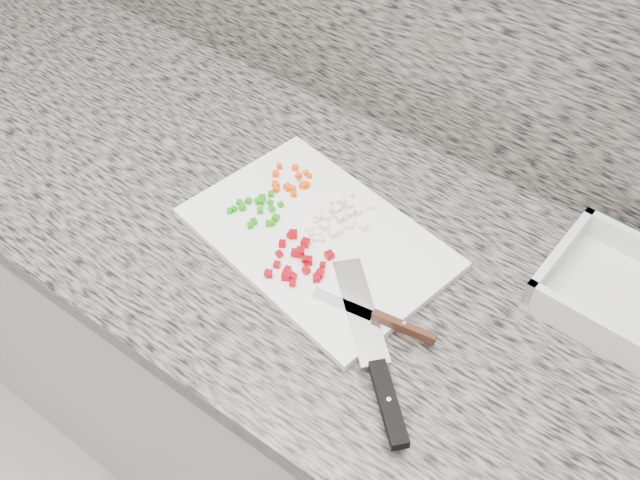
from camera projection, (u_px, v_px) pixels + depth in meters
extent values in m
cube|color=silver|center=(321.00, 389.00, 1.47)|extent=(3.92, 0.62, 0.86)
cube|color=slate|center=(321.00, 246.00, 1.14)|extent=(3.96, 0.64, 0.04)
cube|color=white|center=(317.00, 238.00, 1.11)|extent=(0.44, 0.34, 0.01)
cube|color=#FF4805|center=(276.00, 189.00, 1.17)|extent=(0.01, 0.01, 0.01)
cube|color=#FF4805|center=(275.00, 183.00, 1.18)|extent=(0.01, 0.01, 0.01)
cube|color=#FF4805|center=(309.00, 176.00, 1.19)|extent=(0.01, 0.01, 0.01)
cube|color=#FF4805|center=(307.00, 185.00, 1.18)|extent=(0.01, 0.01, 0.01)
cube|color=#FF4805|center=(306.00, 173.00, 1.20)|extent=(0.01, 0.01, 0.01)
cube|color=#FF4805|center=(276.00, 174.00, 1.19)|extent=(0.01, 0.01, 0.01)
cube|color=#FF4805|center=(299.00, 176.00, 1.18)|extent=(0.01, 0.01, 0.01)
cube|color=#FF4805|center=(288.00, 188.00, 1.17)|extent=(0.01, 0.01, 0.01)
cube|color=#FF4805|center=(279.00, 166.00, 1.21)|extent=(0.01, 0.01, 0.01)
cube|color=#FF4805|center=(293.00, 189.00, 1.17)|extent=(0.01, 0.01, 0.01)
cube|color=#FF4805|center=(303.00, 184.00, 1.18)|extent=(0.01, 0.01, 0.01)
cube|color=#FF4805|center=(276.00, 185.00, 1.18)|extent=(0.01, 0.01, 0.01)
cube|color=#FF4805|center=(295.00, 168.00, 1.20)|extent=(0.01, 0.01, 0.01)
cube|color=#FF4805|center=(287.00, 186.00, 1.17)|extent=(0.01, 0.01, 0.01)
cube|color=#FF4805|center=(303.00, 185.00, 1.18)|extent=(0.01, 0.01, 0.01)
cube|color=#FF4805|center=(294.00, 194.00, 1.16)|extent=(0.01, 0.01, 0.01)
cube|color=white|center=(340.00, 217.00, 1.12)|extent=(0.01, 0.01, 0.01)
cube|color=white|center=(350.00, 205.00, 1.13)|extent=(0.01, 0.01, 0.01)
cube|color=white|center=(326.00, 207.00, 1.14)|extent=(0.02, 0.02, 0.01)
cube|color=white|center=(358.00, 211.00, 1.14)|extent=(0.02, 0.02, 0.01)
cube|color=white|center=(369.00, 206.00, 1.14)|extent=(0.01, 0.01, 0.01)
cube|color=white|center=(350.00, 226.00, 1.12)|extent=(0.01, 0.01, 0.01)
cube|color=white|center=(333.00, 233.00, 1.10)|extent=(0.02, 0.02, 0.01)
cube|color=white|center=(343.00, 192.00, 1.16)|extent=(0.01, 0.01, 0.01)
cube|color=white|center=(343.00, 219.00, 1.13)|extent=(0.01, 0.01, 0.01)
cube|color=white|center=(331.00, 200.00, 1.15)|extent=(0.01, 0.01, 0.01)
cube|color=white|center=(326.00, 217.00, 1.13)|extent=(0.02, 0.02, 0.01)
cube|color=white|center=(344.00, 196.00, 1.16)|extent=(0.01, 0.01, 0.01)
cube|color=white|center=(332.00, 202.00, 1.15)|extent=(0.02, 0.02, 0.01)
cube|color=white|center=(340.00, 229.00, 1.11)|extent=(0.01, 0.01, 0.01)
cube|color=white|center=(349.00, 201.00, 1.15)|extent=(0.01, 0.01, 0.01)
cube|color=white|center=(352.00, 209.00, 1.14)|extent=(0.01, 0.01, 0.01)
cube|color=white|center=(318.00, 216.00, 1.13)|extent=(0.01, 0.01, 0.01)
cube|color=white|center=(325.00, 226.00, 1.11)|extent=(0.01, 0.01, 0.01)
cube|color=white|center=(350.00, 219.00, 1.13)|extent=(0.01, 0.01, 0.01)
cube|color=white|center=(350.00, 213.00, 1.12)|extent=(0.01, 0.01, 0.01)
cube|color=white|center=(342.00, 201.00, 1.14)|extent=(0.01, 0.01, 0.01)
cube|color=white|center=(363.00, 227.00, 1.11)|extent=(0.01, 0.01, 0.01)
cube|color=white|center=(350.00, 205.00, 1.13)|extent=(0.01, 0.01, 0.01)
cube|color=white|center=(349.00, 195.00, 1.16)|extent=(0.01, 0.01, 0.01)
cube|color=white|center=(337.00, 209.00, 1.13)|extent=(0.01, 0.01, 0.01)
cube|color=white|center=(326.00, 211.00, 1.14)|extent=(0.02, 0.02, 0.01)
cube|color=white|center=(351.00, 222.00, 1.12)|extent=(0.01, 0.01, 0.01)
cube|color=#1D900D|center=(242.00, 207.00, 1.14)|extent=(0.01, 0.01, 0.01)
cube|color=#1D900D|center=(271.00, 194.00, 1.16)|extent=(0.01, 0.01, 0.01)
cube|color=#1D900D|center=(258.00, 201.00, 1.15)|extent=(0.01, 0.01, 0.01)
cube|color=#1D900D|center=(234.00, 209.00, 1.14)|extent=(0.01, 0.01, 0.01)
cube|color=#1D900D|center=(254.00, 222.00, 1.12)|extent=(0.01, 0.01, 0.01)
cube|color=#1D900D|center=(261.00, 201.00, 1.14)|extent=(0.01, 0.01, 0.01)
cube|color=#1D900D|center=(272.00, 223.00, 1.12)|extent=(0.01, 0.01, 0.01)
cube|color=#1D900D|center=(262.00, 198.00, 1.16)|extent=(0.02, 0.02, 0.01)
cube|color=#1D900D|center=(272.00, 209.00, 1.14)|extent=(0.01, 0.01, 0.01)
cube|color=#1D900D|center=(270.00, 202.00, 1.15)|extent=(0.01, 0.01, 0.01)
cube|color=#1D900D|center=(250.00, 225.00, 1.12)|extent=(0.01, 0.01, 0.01)
cube|color=#1D900D|center=(276.00, 217.00, 1.13)|extent=(0.01, 0.01, 0.01)
cube|color=#1D900D|center=(260.00, 211.00, 1.14)|extent=(0.01, 0.01, 0.01)
cube|color=#1D900D|center=(281.00, 205.00, 1.15)|extent=(0.01, 0.01, 0.01)
cube|color=#1D900D|center=(248.00, 201.00, 1.15)|extent=(0.01, 0.01, 0.01)
cube|color=#1D900D|center=(239.00, 202.00, 1.15)|extent=(0.01, 0.01, 0.01)
cube|color=#1D900D|center=(230.00, 211.00, 1.14)|extent=(0.01, 0.01, 0.01)
cube|color=#1D900D|center=(269.00, 223.00, 1.12)|extent=(0.01, 0.01, 0.01)
cube|color=#9F020A|center=(307.00, 260.00, 1.07)|extent=(0.01, 0.01, 0.01)
cube|color=#9F020A|center=(282.00, 243.00, 1.09)|extent=(0.01, 0.01, 0.01)
cube|color=#9F020A|center=(305.00, 243.00, 1.09)|extent=(0.02, 0.02, 0.01)
cube|color=#9F020A|center=(295.00, 253.00, 1.08)|extent=(0.01, 0.01, 0.01)
cube|color=#9F020A|center=(293.00, 283.00, 1.04)|extent=(0.01, 0.01, 0.01)
cube|color=#9F020A|center=(290.00, 235.00, 1.10)|extent=(0.01, 0.01, 0.01)
cube|color=#9F020A|center=(277.00, 265.00, 1.06)|extent=(0.01, 0.01, 0.01)
cube|color=#9F020A|center=(293.00, 234.00, 1.10)|extent=(0.02, 0.02, 0.01)
cube|color=#9F020A|center=(316.00, 278.00, 1.05)|extent=(0.02, 0.02, 0.01)
cube|color=#9F020A|center=(269.00, 274.00, 1.05)|extent=(0.01, 0.01, 0.01)
cube|color=#9F020A|center=(308.00, 261.00, 1.07)|extent=(0.02, 0.02, 0.01)
cube|color=#9F020A|center=(293.00, 276.00, 1.05)|extent=(0.01, 0.01, 0.01)
cube|color=#9F020A|center=(320.00, 274.00, 1.05)|extent=(0.01, 0.01, 0.01)
cube|color=#9F020A|center=(288.00, 270.00, 1.06)|extent=(0.01, 0.01, 0.01)
cube|color=#9F020A|center=(323.00, 265.00, 1.06)|extent=(0.01, 0.01, 0.01)
cube|color=#9F020A|center=(304.00, 259.00, 1.06)|extent=(0.01, 0.01, 0.01)
cube|color=#9F020A|center=(329.00, 255.00, 1.07)|extent=(0.02, 0.02, 0.01)
cube|color=#9F020A|center=(306.00, 270.00, 1.06)|extent=(0.01, 0.01, 0.01)
cube|color=#9F020A|center=(301.00, 251.00, 1.07)|extent=(0.02, 0.02, 0.01)
cube|color=#9F020A|center=(279.00, 254.00, 1.08)|extent=(0.01, 0.01, 0.01)
cube|color=#9F020A|center=(286.00, 276.00, 1.05)|extent=(0.02, 0.02, 0.01)
cube|color=#9F020A|center=(268.00, 273.00, 1.05)|extent=(0.01, 0.01, 0.01)
cube|color=#F9EEC0|center=(315.00, 239.00, 1.10)|extent=(0.01, 0.01, 0.01)
cube|color=#F9EEC0|center=(312.00, 234.00, 1.11)|extent=(0.01, 0.01, 0.01)
cube|color=#F9EEC0|center=(326.00, 226.00, 1.12)|extent=(0.01, 0.01, 0.00)
cube|color=#F9EEC0|center=(309.00, 229.00, 1.11)|extent=(0.01, 0.01, 0.00)
cube|color=#F9EEC0|center=(311.00, 230.00, 1.11)|extent=(0.01, 0.01, 0.01)
cube|color=#F9EEC0|center=(316.00, 221.00, 1.12)|extent=(0.01, 0.01, 0.01)
cube|color=#F9EEC0|center=(322.00, 240.00, 1.10)|extent=(0.01, 0.01, 0.01)
cube|color=#F9EEC0|center=(320.00, 227.00, 1.12)|extent=(0.01, 0.01, 0.01)
cube|color=#F9EEC0|center=(308.00, 230.00, 1.11)|extent=(0.01, 0.01, 0.01)
cube|color=#F9EEC0|center=(321.00, 239.00, 1.10)|extent=(0.01, 0.01, 0.01)
cube|color=#F9EEC0|center=(320.00, 234.00, 1.11)|extent=(0.01, 0.01, 0.00)
cube|color=silver|center=(360.00, 310.00, 1.01)|extent=(0.17, 0.16, 0.00)
cube|color=black|center=(388.00, 403.00, 0.91)|extent=(0.10, 0.10, 0.02)
cylinder|color=silver|center=(389.00, 400.00, 0.90)|extent=(0.01, 0.01, 0.00)
cube|color=silver|center=(343.00, 304.00, 1.02)|extent=(0.10, 0.03, 0.00)
cube|color=#452011|center=(404.00, 327.00, 0.98)|extent=(0.09, 0.02, 0.02)
cylinder|color=silver|center=(404.00, 323.00, 0.98)|extent=(0.01, 0.01, 0.00)
cube|color=silver|center=(636.00, 311.00, 1.02)|extent=(0.28, 0.21, 0.01)
cube|color=silver|center=(615.00, 341.00, 0.95)|extent=(0.27, 0.03, 0.04)
cube|color=silver|center=(559.00, 255.00, 1.05)|extent=(0.02, 0.19, 0.04)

